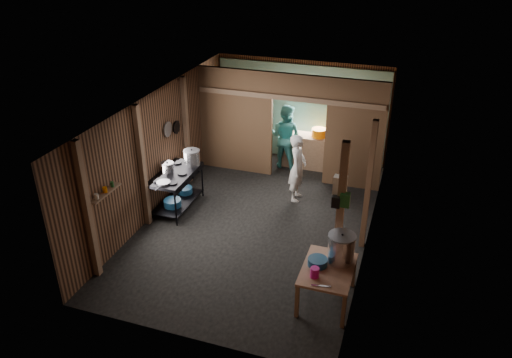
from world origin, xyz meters
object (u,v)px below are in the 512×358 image
(gas_range, at_px, (177,191))
(stove_pot_large, at_px, (192,158))
(stock_pot, at_px, (341,249))
(prep_table, at_px, (327,285))
(pink_bucket, at_px, (315,272))
(yellow_tub, at_px, (319,133))
(cook, at_px, (298,168))

(gas_range, height_order, stove_pot_large, stove_pot_large)
(gas_range, xyz_separation_m, stock_pot, (3.86, -1.71, 0.48))
(prep_table, xyz_separation_m, stove_pot_large, (-3.54, 2.47, 0.69))
(pink_bucket, xyz_separation_m, yellow_tub, (-1.06, 5.24, 0.21))
(yellow_tub, bearing_deg, stock_pot, -73.72)
(stock_pot, xyz_separation_m, cook, (-1.47, 2.94, -0.13))
(stock_pot, xyz_separation_m, yellow_tub, (-1.37, 4.70, 0.05))
(gas_range, relative_size, yellow_tub, 3.86)
(stock_pot, bearing_deg, pink_bucket, -120.02)
(pink_bucket, distance_m, cook, 3.67)
(prep_table, height_order, stock_pot, stock_pot)
(gas_range, xyz_separation_m, pink_bucket, (3.55, -2.25, 0.32))
(prep_table, bearing_deg, gas_range, 152.10)
(stock_pot, distance_m, yellow_tub, 4.90)
(pink_bucket, xyz_separation_m, cook, (-1.16, 3.48, 0.03))
(gas_range, bearing_deg, yellow_tub, 50.25)
(prep_table, xyz_separation_m, pink_bucket, (-0.16, -0.28, 0.42))
(stock_pot, bearing_deg, stove_pot_large, 148.95)
(gas_range, distance_m, stove_pot_large, 0.80)
(stove_pot_large, relative_size, cook, 0.23)
(stock_pot, bearing_deg, cook, 116.56)
(pink_bucket, bearing_deg, prep_table, 60.39)
(stove_pot_large, xyz_separation_m, cook, (2.22, 0.72, -0.24))
(stove_pot_large, xyz_separation_m, yellow_tub, (2.32, 2.48, -0.06))
(stove_pot_large, height_order, stock_pot, stove_pot_large)
(stove_pot_large, bearing_deg, yellow_tub, 46.97)
(cook, bearing_deg, pink_bucket, -163.65)
(prep_table, bearing_deg, cook, 112.48)
(gas_range, distance_m, prep_table, 4.20)
(prep_table, bearing_deg, stock_pot, 59.52)
(prep_table, height_order, cook, cook)
(stove_pot_large, bearing_deg, pink_bucket, -39.20)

